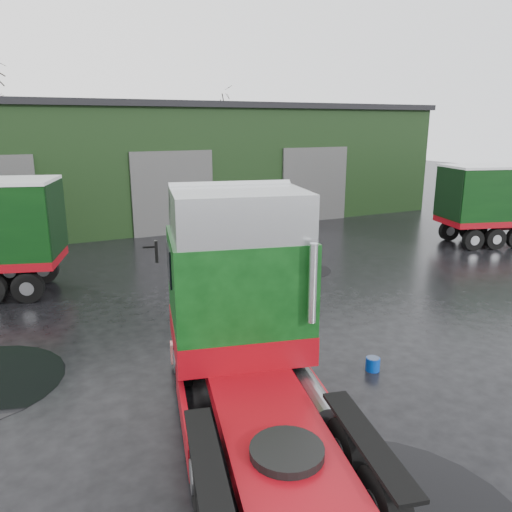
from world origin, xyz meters
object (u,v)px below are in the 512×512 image
(warehouse, at_px, (142,161))
(hero_tractor, at_px, (260,331))
(wash_bucket, at_px, (373,364))
(tree_back_b, at_px, (210,142))

(warehouse, xyz_separation_m, hero_tractor, (-3.60, -22.72, -1.08))
(wash_bucket, height_order, tree_back_b, tree_back_b)
(warehouse, relative_size, wash_bucket, 104.48)
(tree_back_b, bearing_deg, warehouse, -128.66)
(wash_bucket, distance_m, tree_back_b, 32.71)
(wash_bucket, bearing_deg, hero_tractor, -159.63)
(tree_back_b, bearing_deg, wash_bucket, -104.62)
(wash_bucket, bearing_deg, tree_back_b, 75.38)
(warehouse, relative_size, hero_tractor, 4.85)
(hero_tractor, bearing_deg, tree_back_b, 83.63)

